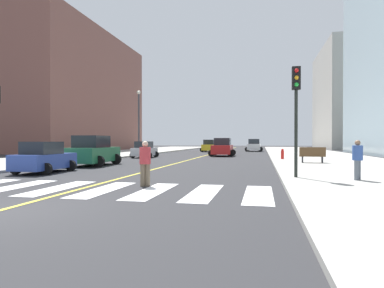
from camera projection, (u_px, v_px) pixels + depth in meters
sidewalk_kerb_east at (340, 163)px, 25.37m from camera, size 10.00×120.00×0.15m
sidewalk_kerb_west at (51, 159)px, 30.32m from camera, size 10.00×120.00×0.15m
crosswalk_paint at (81, 189)px, 12.18m from camera, size 13.50×4.00×0.01m
lane_divider_paint at (215, 153)px, 47.43m from camera, size 0.16×80.00×0.01m
parking_garage_concrete at (366, 98)px, 70.55m from camera, size 18.00×24.00×21.26m
low_rise_brick_west at (66, 93)px, 58.15m from camera, size 16.00×32.00×19.92m
car_yellow_nearest at (210, 146)px, 52.56m from camera, size 2.72×4.27×1.88m
car_white_second at (254, 146)px, 54.47m from camera, size 2.84×4.51×2.00m
car_red_third at (222, 148)px, 37.88m from camera, size 2.88×4.57×2.03m
car_silver_fourth at (144, 150)px, 34.64m from camera, size 2.33×3.72×1.66m
car_blue_fifth at (44, 158)px, 18.31m from camera, size 2.41×3.81×1.69m
car_green_sixth at (93, 152)px, 23.55m from camera, size 3.03×4.75×2.09m
traffic_light_near_corner at (296, 100)px, 14.65m from camera, size 0.36×0.41×4.81m
park_bench at (312, 155)px, 24.31m from camera, size 1.83×0.68×1.12m
pedestrian_crossing at (145, 161)px, 12.88m from camera, size 0.43×0.43×1.73m
pedestrian_waiting_east at (358, 158)px, 13.64m from camera, size 0.40×0.40×1.62m
fire_hydrant at (282, 154)px, 29.12m from camera, size 0.26×0.26×0.89m
street_lamp at (139, 117)px, 39.99m from camera, size 0.44×0.44×7.54m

